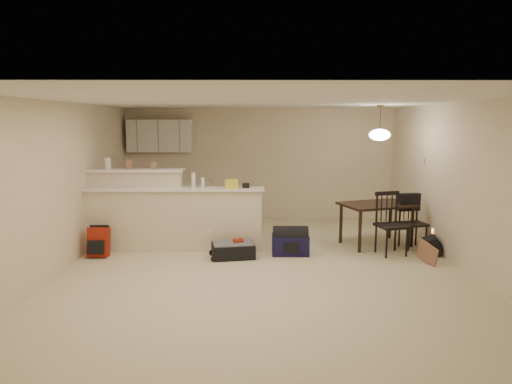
{
  "coord_description": "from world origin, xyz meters",
  "views": [
    {
      "loc": [
        -0.15,
        -6.79,
        2.21
      ],
      "look_at": [
        -0.1,
        0.7,
        1.05
      ],
      "focal_mm": 32.0,
      "sensor_mm": 36.0,
      "label": 1
    }
  ],
  "objects_px": {
    "navy_duffel": "(290,245)",
    "black_daypack": "(432,246)",
    "dining_chair_near": "(392,224)",
    "suitcase": "(233,251)",
    "pendant_lamp": "(380,134)",
    "dining_table": "(377,209)",
    "red_backpack": "(99,242)",
    "dining_chair_far": "(413,222)"
  },
  "relations": [
    {
      "from": "black_daypack",
      "to": "dining_table",
      "type": "bearing_deg",
      "value": 64.14
    },
    {
      "from": "navy_duffel",
      "to": "black_daypack",
      "type": "relative_size",
      "value": 1.9
    },
    {
      "from": "suitcase",
      "to": "dining_chair_near",
      "type": "bearing_deg",
      "value": -6.21
    },
    {
      "from": "dining_chair_near",
      "to": "suitcase",
      "type": "bearing_deg",
      "value": 169.1
    },
    {
      "from": "red_backpack",
      "to": "dining_table",
      "type": "bearing_deg",
      "value": 8.8
    },
    {
      "from": "black_daypack",
      "to": "suitcase",
      "type": "bearing_deg",
      "value": 104.02
    },
    {
      "from": "pendant_lamp",
      "to": "dining_chair_near",
      "type": "relative_size",
      "value": 0.59
    },
    {
      "from": "dining_table",
      "to": "suitcase",
      "type": "bearing_deg",
      "value": 178.06
    },
    {
      "from": "suitcase",
      "to": "red_backpack",
      "type": "height_order",
      "value": "red_backpack"
    },
    {
      "from": "dining_chair_near",
      "to": "dining_chair_far",
      "type": "bearing_deg",
      "value": 23.53
    },
    {
      "from": "dining_table",
      "to": "dining_chair_near",
      "type": "height_order",
      "value": "dining_chair_near"
    },
    {
      "from": "dining_chair_far",
      "to": "black_daypack",
      "type": "distance_m",
      "value": 0.53
    },
    {
      "from": "red_backpack",
      "to": "black_daypack",
      "type": "xyz_separation_m",
      "value": [
        5.55,
        0.09,
        -0.1
      ]
    },
    {
      "from": "dining_table",
      "to": "navy_duffel",
      "type": "relative_size",
      "value": 2.31
    },
    {
      "from": "suitcase",
      "to": "dining_table",
      "type": "bearing_deg",
      "value": 7.0
    },
    {
      "from": "suitcase",
      "to": "navy_duffel",
      "type": "relative_size",
      "value": 1.11
    },
    {
      "from": "dining_chair_far",
      "to": "black_daypack",
      "type": "bearing_deg",
      "value": -74.32
    },
    {
      "from": "dining_chair_near",
      "to": "navy_duffel",
      "type": "bearing_deg",
      "value": 165.56
    },
    {
      "from": "dining_table",
      "to": "black_daypack",
      "type": "distance_m",
      "value": 1.12
    },
    {
      "from": "dining_chair_far",
      "to": "navy_duffel",
      "type": "distance_m",
      "value": 2.23
    },
    {
      "from": "navy_duffel",
      "to": "dining_table",
      "type": "bearing_deg",
      "value": 21.76
    },
    {
      "from": "dining_chair_far",
      "to": "red_backpack",
      "type": "height_order",
      "value": "dining_chair_far"
    },
    {
      "from": "dining_chair_near",
      "to": "red_backpack",
      "type": "bearing_deg",
      "value": 166.7
    },
    {
      "from": "suitcase",
      "to": "pendant_lamp",
      "type": "bearing_deg",
      "value": 7.0
    },
    {
      "from": "navy_duffel",
      "to": "black_daypack",
      "type": "xyz_separation_m",
      "value": [
        2.37,
        0.0,
        -0.02
      ]
    },
    {
      "from": "pendant_lamp",
      "to": "navy_duffel",
      "type": "distance_m",
      "value": 2.49
    },
    {
      "from": "dining_chair_near",
      "to": "red_backpack",
      "type": "distance_m",
      "value": 4.87
    },
    {
      "from": "dining_table",
      "to": "suitcase",
      "type": "xyz_separation_m",
      "value": [
        -2.54,
        -0.76,
        -0.55
      ]
    },
    {
      "from": "dining_chair_far",
      "to": "suitcase",
      "type": "distance_m",
      "value": 3.2
    },
    {
      "from": "navy_duffel",
      "to": "dining_chair_near",
      "type": "bearing_deg",
      "value": 1.01
    },
    {
      "from": "dining_table",
      "to": "red_backpack",
      "type": "distance_m",
      "value": 4.83
    },
    {
      "from": "dining_table",
      "to": "navy_duffel",
      "type": "xyz_separation_m",
      "value": [
        -1.59,
        -0.6,
        -0.5
      ]
    },
    {
      "from": "pendant_lamp",
      "to": "black_daypack",
      "type": "relative_size",
      "value": 1.92
    },
    {
      "from": "suitcase",
      "to": "navy_duffel",
      "type": "bearing_deg",
      "value": -0.01
    },
    {
      "from": "suitcase",
      "to": "black_daypack",
      "type": "distance_m",
      "value": 3.33
    },
    {
      "from": "dining_chair_near",
      "to": "black_daypack",
      "type": "distance_m",
      "value": 0.79
    },
    {
      "from": "red_backpack",
      "to": "black_daypack",
      "type": "relative_size",
      "value": 1.51
    },
    {
      "from": "dining_chair_near",
      "to": "black_daypack",
      "type": "xyz_separation_m",
      "value": [
        0.69,
        0.01,
        -0.38
      ]
    },
    {
      "from": "suitcase",
      "to": "black_daypack",
      "type": "relative_size",
      "value": 2.11
    },
    {
      "from": "dining_chair_near",
      "to": "black_daypack",
      "type": "height_order",
      "value": "dining_chair_near"
    },
    {
      "from": "dining_table",
      "to": "suitcase",
      "type": "distance_m",
      "value": 2.71
    },
    {
      "from": "pendant_lamp",
      "to": "suitcase",
      "type": "bearing_deg",
      "value": -163.45
    }
  ]
}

